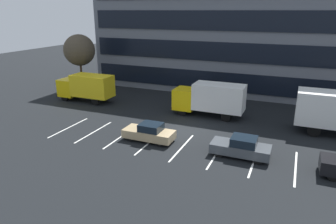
{
  "coord_description": "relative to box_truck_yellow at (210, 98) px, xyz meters",
  "views": [
    {
      "loc": [
        9.11,
        -23.96,
        10.36
      ],
      "look_at": [
        -1.47,
        0.88,
        1.4
      ],
      "focal_mm": 32.93,
      "sensor_mm": 36.0,
      "label": 1
    }
  ],
  "objects": [
    {
      "name": "sedan_charcoal",
      "position": [
        4.7,
        -8.05,
        -1.17
      ],
      "size": [
        4.33,
        1.81,
        1.55
      ],
      "color": "#474C51",
      "rests_on": "ground_plane"
    },
    {
      "name": "sedan_tan",
      "position": [
        -2.84,
        -8.11,
        -1.19
      ],
      "size": [
        4.23,
        1.77,
        1.52
      ],
      "color": "tan",
      "rests_on": "ground_plane"
    },
    {
      "name": "box_truck_yellow",
      "position": [
        0.0,
        0.0,
        0.0
      ],
      "size": [
        7.31,
        2.42,
        3.39
      ],
      "color": "yellow",
      "rests_on": "ground_plane"
    },
    {
      "name": "box_truck_yellow_all",
      "position": [
        -14.85,
        -0.56,
        -0.09
      ],
      "size": [
        6.95,
        2.3,
        3.22
      ],
      "color": "yellow",
      "rests_on": "ground_plane"
    },
    {
      "name": "office_building",
      "position": [
        -1.25,
        12.64,
        7.1
      ],
      "size": [
        35.44,
        10.26,
        18.0
      ],
      "color": "slate",
      "rests_on": "ground_plane"
    },
    {
      "name": "lot_markings",
      "position": [
        -1.25,
        -8.36,
        -1.9
      ],
      "size": [
        19.74,
        5.4,
        0.01
      ],
      "color": "silver",
      "rests_on": "ground_plane"
    },
    {
      "name": "bare_tree",
      "position": [
        -18.25,
        3.0,
        3.56
      ],
      "size": [
        3.98,
        3.98,
        7.47
      ],
      "color": "#473323",
      "rests_on": "ground_plane"
    },
    {
      "name": "ground_plane",
      "position": [
        -1.25,
        -5.31,
        -1.91
      ],
      "size": [
        120.0,
        120.0,
        0.0
      ],
      "primitive_type": "plane",
      "color": "black"
    }
  ]
}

